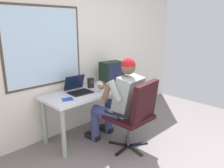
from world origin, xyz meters
TOP-DOWN VIEW (x-y plane):
  - wall_rear at (-0.03, 2.14)m, footprint 4.83×0.08m
  - desk at (-0.02, 1.77)m, footprint 1.75×0.63m
  - office_chair at (-0.03, 0.98)m, footprint 0.67×0.61m
  - person_seated at (-0.06, 1.26)m, footprint 0.57×0.85m
  - crt_monitor at (0.34, 1.81)m, footprint 0.39×0.30m
  - laptop at (-0.34, 1.84)m, footprint 0.35×0.35m
  - wine_glass at (-0.11, 1.62)m, footprint 0.08×0.08m
  - desk_speaker at (-0.06, 1.87)m, footprint 0.09×0.08m
  - cd_case at (-0.64, 1.66)m, footprint 0.18×0.17m

SIDE VIEW (x-z plane):
  - office_chair at x=-0.03m, z-range 0.07..1.06m
  - desk at x=-0.02m, z-range 0.27..0.98m
  - person_seated at x=-0.06m, z-range 0.03..1.30m
  - cd_case at x=-0.64m, z-range 0.71..0.72m
  - laptop at x=-0.34m, z-range 0.66..0.90m
  - desk_speaker at x=-0.06m, z-range 0.72..0.87m
  - wine_glass at x=-0.11m, z-range 0.74..0.89m
  - crt_monitor at x=0.34m, z-range 0.74..1.12m
  - wall_rear at x=-0.03m, z-range 0.00..2.58m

